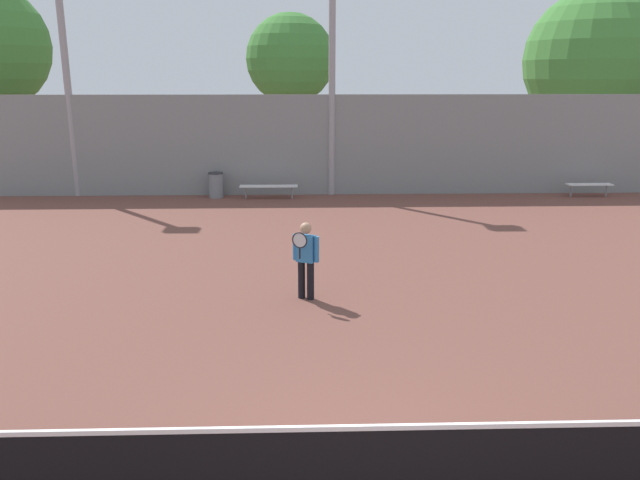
{
  "coord_description": "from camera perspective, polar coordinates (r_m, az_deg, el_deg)",
  "views": [
    {
      "loc": [
        -0.71,
        -5.27,
        4.27
      ],
      "look_at": [
        -0.31,
        7.52,
        0.87
      ],
      "focal_mm": 35.0,
      "sensor_mm": 36.0,
      "label": 1
    }
  ],
  "objects": [
    {
      "name": "back_fence",
      "position": [
        22.81,
        0.01,
        8.65
      ],
      "size": [
        27.04,
        0.06,
        3.6
      ],
      "color": "gray",
      "rests_on": "ground_plane"
    },
    {
      "name": "tennis_player",
      "position": [
        12.08,
        -1.32,
        -1.49
      ],
      "size": [
        0.52,
        0.5,
        1.54
      ],
      "rotation": [
        0.0,
        0.0,
        -0.44
      ],
      "color": "black",
      "rests_on": "ground_plane"
    },
    {
      "name": "tennis_net",
      "position": [
        6.5,
        5.12,
        -20.34
      ],
      "size": [
        11.82,
        0.09,
        1.04
      ],
      "color": "#195128",
      "rests_on": "ground_plane"
    },
    {
      "name": "bench_courtside_far",
      "position": [
        24.57,
        23.41,
        4.63
      ],
      "size": [
        1.62,
        0.4,
        0.47
      ],
      "color": "white",
      "rests_on": "ground_plane"
    },
    {
      "name": "tree_green_broad",
      "position": [
        29.91,
        -2.73,
        16.19
      ],
      "size": [
        4.09,
        4.09,
        7.04
      ],
      "color": "brown",
      "rests_on": "ground_plane"
    },
    {
      "name": "light_pole_near_left",
      "position": [
        24.15,
        -22.34,
        15.55
      ],
      "size": [
        0.9,
        0.6,
        8.32
      ],
      "color": "#939399",
      "rests_on": "ground_plane"
    },
    {
      "name": "tree_green_tall",
      "position": [
        32.42,
        23.85,
        14.78
      ],
      "size": [
        6.44,
        6.44,
        8.14
      ],
      "color": "brown",
      "rests_on": "ground_plane"
    },
    {
      "name": "bench_courtside_near",
      "position": [
        22.28,
        -4.71,
        4.89
      ],
      "size": [
        2.06,
        0.4,
        0.47
      ],
      "color": "white",
      "rests_on": "ground_plane"
    },
    {
      "name": "trash_bin",
      "position": [
        22.71,
        -9.49,
        4.99
      ],
      "size": [
        0.54,
        0.54,
        0.9
      ],
      "color": "gray",
      "rests_on": "ground_plane"
    },
    {
      "name": "light_pole_far_right",
      "position": [
        22.69,
        1.11,
        16.78
      ],
      "size": [
        0.9,
        0.6,
        8.3
      ],
      "color": "#939399",
      "rests_on": "ground_plane"
    }
  ]
}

